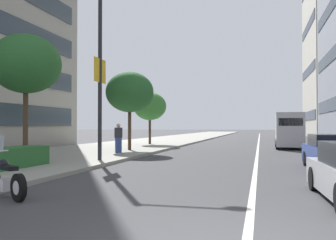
% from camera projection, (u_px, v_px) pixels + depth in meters
% --- Properties ---
extents(sidewalk_right_plaza, '(160.00, 8.89, 0.15)m').
position_uv_depth(sidewalk_right_plaza, '(146.00, 143.00, 36.92)').
color(sidewalk_right_plaza, gray).
rests_on(sidewalk_right_plaza, ground).
extents(lane_centre_stripe, '(110.00, 0.16, 0.01)m').
position_uv_depth(lane_centre_stripe, '(259.00, 143.00, 39.27)').
color(lane_centre_stripe, silver).
rests_on(lane_centre_stripe, ground).
extents(motorcycle_second_in_row, '(1.23, 1.88, 1.48)m').
position_uv_depth(motorcycle_second_in_row, '(5.00, 179.00, 9.12)').
color(motorcycle_second_in_row, black).
rests_on(motorcycle_second_in_row, ground).
extents(car_approaching_light, '(4.57, 1.94, 1.39)m').
position_uv_depth(car_approaching_light, '(334.00, 153.00, 14.78)').
color(car_approaching_light, navy).
rests_on(car_approaching_light, ground).
extents(delivery_van_ahead, '(5.68, 2.11, 2.71)m').
position_uv_depth(delivery_van_ahead, '(289.00, 130.00, 29.47)').
color(delivery_van_ahead, '#B7B7BC').
rests_on(delivery_van_ahead, ground).
extents(street_lamp_with_banners, '(1.26, 2.58, 8.23)m').
position_uv_depth(street_lamp_with_banners, '(108.00, 54.00, 17.50)').
color(street_lamp_with_banners, '#232326').
rests_on(street_lamp_with_banners, sidewalk_right_plaza).
extents(street_tree_far_plaza, '(3.05, 3.05, 5.60)m').
position_uv_depth(street_tree_far_plaza, '(26.00, 64.00, 16.69)').
color(street_tree_far_plaza, '#473323').
rests_on(street_tree_far_plaza, sidewalk_right_plaza).
extents(street_tree_mid_sidewalk, '(3.17, 3.17, 5.18)m').
position_uv_depth(street_tree_mid_sidewalk, '(130.00, 92.00, 25.23)').
color(street_tree_mid_sidewalk, '#473323').
rests_on(street_tree_mid_sidewalk, sidewalk_right_plaza).
extents(street_tree_by_lamp_post, '(2.89, 2.89, 4.56)m').
position_uv_depth(street_tree_by_lamp_post, '(150.00, 106.00, 33.51)').
color(street_tree_by_lamp_post, '#473323').
rests_on(street_tree_by_lamp_post, sidewalk_right_plaza).
extents(pedestrian_on_plaza, '(0.47, 0.47, 1.72)m').
position_uv_depth(pedestrian_on_plaza, '(118.00, 138.00, 22.40)').
color(pedestrian_on_plaza, '#33478C').
rests_on(pedestrian_on_plaza, sidewalk_right_plaza).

